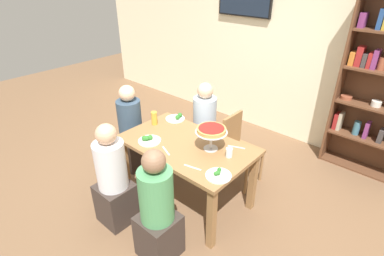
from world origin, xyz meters
TOP-DOWN VIEW (x-y plane):
  - ground_plane at (0.00, 0.00)m, footprint 12.00×12.00m
  - rear_partition at (0.00, 2.20)m, footprint 8.00×0.12m
  - dining_table at (0.00, 0.00)m, footprint 1.41×0.84m
  - diner_near_right at (0.33, -0.74)m, footprint 0.34×0.34m
  - diner_head_west at (-0.98, 0.02)m, footprint 0.34×0.34m
  - diner_near_left at (-0.32, -0.73)m, footprint 0.34×0.34m
  - diner_far_left at (-0.33, 0.72)m, footprint 0.34×0.34m
  - chair_far_right at (0.23, 0.69)m, footprint 0.40×0.40m
  - deep_dish_pizza_stand at (0.26, 0.09)m, footprint 0.33×0.33m
  - salad_plate_near_diner at (0.60, -0.22)m, footprint 0.24×0.24m
  - salad_plate_far_diner at (-0.48, 0.35)m, footprint 0.23×0.23m
  - salad_plate_spare at (-0.33, -0.23)m, footprint 0.25×0.25m
  - beer_glass_amber_tall at (-0.58, 0.08)m, footprint 0.07×0.07m
  - water_glass_clear_near at (0.49, 0.10)m, footprint 0.07×0.07m
  - cutlery_fork_near at (-0.05, -0.24)m, footprint 0.17×0.08m
  - cutlery_knife_near at (0.44, 0.30)m, footprint 0.17×0.08m
  - cutlery_fork_far at (0.34, -0.27)m, footprint 0.18×0.05m
  - cutlery_knife_far at (0.03, 0.27)m, footprint 0.18×0.06m

SIDE VIEW (x-z plane):
  - ground_plane at x=0.00m, z-range 0.00..0.00m
  - chair_far_right at x=0.23m, z-range 0.05..0.92m
  - diner_near_right at x=0.33m, z-range -0.08..1.07m
  - diner_head_west at x=-0.98m, z-range -0.08..1.07m
  - diner_near_left at x=-0.32m, z-range -0.08..1.07m
  - diner_far_left at x=-0.33m, z-range -0.08..1.07m
  - dining_table at x=0.00m, z-range 0.27..1.01m
  - cutlery_fork_near at x=-0.05m, z-range 0.74..0.74m
  - cutlery_knife_near at x=0.44m, z-range 0.74..0.74m
  - cutlery_fork_far at x=0.34m, z-range 0.74..0.74m
  - cutlery_knife_far at x=0.03m, z-range 0.74..0.74m
  - salad_plate_near_diner at x=0.60m, z-range 0.72..0.78m
  - salad_plate_far_diner at x=-0.48m, z-range 0.72..0.79m
  - salad_plate_spare at x=-0.33m, z-range 0.73..0.80m
  - water_glass_clear_near at x=0.49m, z-range 0.74..0.83m
  - beer_glass_amber_tall at x=-0.58m, z-range 0.74..0.90m
  - deep_dish_pizza_stand at x=0.26m, z-range 0.82..1.07m
  - rear_partition at x=0.00m, z-range 0.00..2.80m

